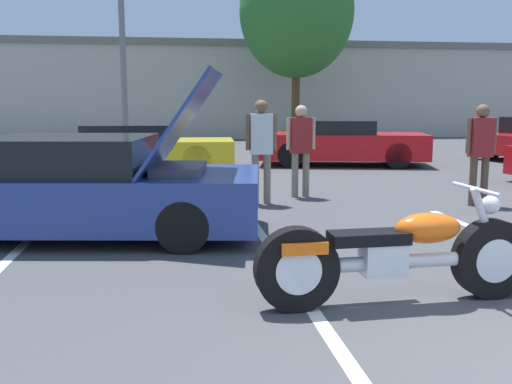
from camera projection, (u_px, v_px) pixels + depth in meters
The scene contains 11 objects.
parking_stripe_middle at pixel (287, 273), 5.69m from camera, with size 0.12×5.66×0.01m, color white.
far_building at pixel (226, 88), 27.27m from camera, with size 32.00×4.20×4.40m.
light_pole at pixel (124, 6), 16.83m from camera, with size 1.21×0.28×8.18m.
tree_background at pixel (297, 11), 22.03m from camera, with size 4.43×4.43×7.69m.
motorcycle at pixel (397, 256), 4.78m from camera, with size 2.44×0.70×0.98m.
show_car_hood_open at pixel (85, 188), 7.22m from camera, with size 4.65×2.57×2.08m.
parked_car_left_row at pixel (136, 148), 13.87m from camera, with size 4.73×1.99×1.14m.
parked_car_mid_left_row at pixel (341, 143), 15.21m from camera, with size 4.65×2.65×1.20m.
spectator_near_motorcycle at pixel (261, 142), 9.37m from camera, with size 0.52×0.23×1.72m.
spectator_by_show_car at pixel (481, 146), 9.23m from camera, with size 0.52×0.22×1.65m.
spectator_midground at pixel (301, 143), 10.07m from camera, with size 0.52×0.21×1.63m.
Camera 1 is at (-2.63, -2.61, 1.70)m, focal length 40.00 mm.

